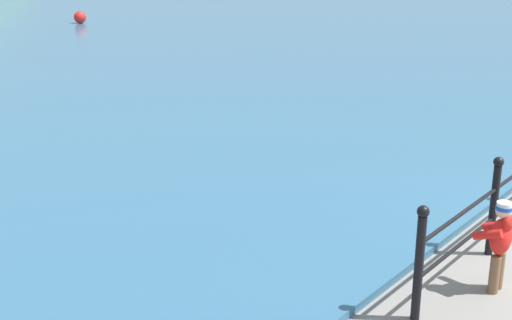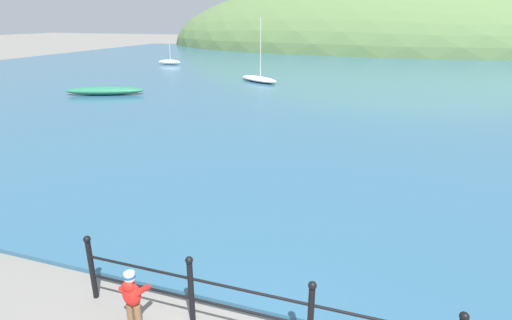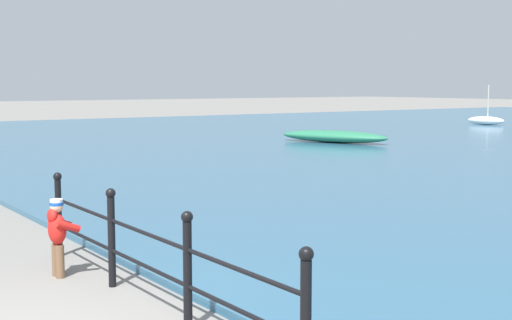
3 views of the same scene
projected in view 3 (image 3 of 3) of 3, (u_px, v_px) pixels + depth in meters
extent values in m
cylinder|color=black|center=(59.00, 218.00, 10.13)|extent=(0.09, 0.09, 1.10)
sphere|color=black|center=(57.00, 177.00, 10.07)|extent=(0.12, 0.12, 0.12)
cylinder|color=black|center=(112.00, 242.00, 8.60)|extent=(0.09, 0.09, 1.10)
sphere|color=black|center=(111.00, 193.00, 8.53)|extent=(0.12, 0.12, 0.12)
cylinder|color=black|center=(188.00, 276.00, 7.06)|extent=(0.09, 0.09, 1.10)
sphere|color=black|center=(187.00, 217.00, 7.00)|extent=(0.12, 0.12, 0.12)
sphere|color=black|center=(306.00, 254.00, 5.47)|extent=(0.12, 0.12, 0.12)
cylinder|color=black|center=(146.00, 233.00, 7.80)|extent=(5.62, 0.04, 0.04)
cylinder|color=black|center=(146.00, 266.00, 7.84)|extent=(5.62, 0.04, 0.04)
cylinder|color=brown|center=(56.00, 260.00, 9.12)|extent=(0.11, 0.11, 0.42)
cylinder|color=brown|center=(60.00, 262.00, 9.02)|extent=(0.11, 0.11, 0.42)
ellipsoid|color=red|center=(57.00, 229.00, 9.03)|extent=(0.31, 0.23, 0.40)
ellipsoid|color=red|center=(52.00, 216.00, 8.97)|extent=(0.20, 0.12, 0.18)
cylinder|color=red|center=(60.00, 223.00, 9.19)|extent=(0.10, 0.31, 0.19)
cylinder|color=red|center=(68.00, 226.00, 8.96)|extent=(0.10, 0.31, 0.19)
sphere|color=beige|center=(57.00, 206.00, 8.99)|extent=(0.17, 0.17, 0.17)
cylinder|color=#194CB2|center=(56.00, 204.00, 8.99)|extent=(0.17, 0.17, 0.04)
cylinder|color=silver|center=(56.00, 201.00, 8.99)|extent=(0.16, 0.16, 0.04)
ellipsoid|color=silver|center=(486.00, 121.00, 41.60)|extent=(2.37, 1.01, 0.49)
cylinder|color=beige|center=(488.00, 101.00, 41.40)|extent=(0.07, 0.07, 1.83)
ellipsoid|color=#287551|center=(334.00, 136.00, 28.90)|extent=(4.81, 2.84, 0.49)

